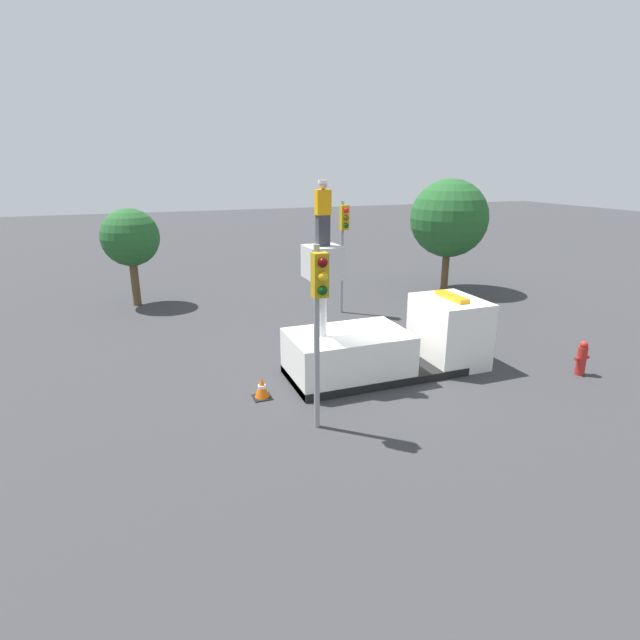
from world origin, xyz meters
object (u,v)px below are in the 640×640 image
object	(u,v)px
worker	(323,213)
traffic_cone_rear	(262,388)
tree_right_bg	(130,238)
traffic_light_pole	(319,303)
tree_left_bg	(449,218)
traffic_light_across	(343,235)
fire_hydrant	(582,358)
bucket_truck	(389,345)

from	to	relation	value
worker	traffic_cone_rear	size ratio (longest dim) A/B	2.83
traffic_cone_rear	tree_right_bg	world-z (taller)	tree_right_bg
traffic_light_pole	tree_left_bg	bearing A→B (deg)	44.92
traffic_light_across	tree_right_bg	distance (m)	9.53
traffic_cone_rear	traffic_light_across	bearing A→B (deg)	51.88
worker	traffic_light_across	xyz separation A→B (m)	(3.40, 6.43, -1.56)
traffic_light_pole	fire_hydrant	world-z (taller)	traffic_light_pole
traffic_light_pole	tree_right_bg	size ratio (longest dim) A/B	1.03
traffic_light_pole	traffic_cone_rear	xyz separation A→B (m)	(-0.87, 2.19, -2.92)
bucket_truck	tree_left_bg	size ratio (longest dim) A/B	1.12
tree_left_bg	tree_right_bg	xyz separation A→B (m)	(-14.93, 2.57, -0.57)
tree_left_bg	fire_hydrant	bearing A→B (deg)	-102.28
traffic_light_across	tree_left_bg	size ratio (longest dim) A/B	0.86
tree_right_bg	traffic_light_across	bearing A→B (deg)	-28.74
traffic_light_across	fire_hydrant	distance (m)	10.13
worker	tree_left_bg	xyz separation A→B (m)	(9.98, 8.45, -1.30)
fire_hydrant	tree_right_bg	size ratio (longest dim) A/B	0.25
traffic_light_across	tree_right_bg	size ratio (longest dim) A/B	1.09
bucket_truck	fire_hydrant	distance (m)	5.93
bucket_truck	tree_left_bg	bearing A→B (deg)	47.31
bucket_truck	fire_hydrant	xyz separation A→B (m)	(5.45, -2.31, -0.35)
worker	traffic_light_pole	distance (m)	3.31
fire_hydrant	tree_left_bg	xyz separation A→B (m)	(2.34, 10.76, 3.12)
fire_hydrant	tree_right_bg	world-z (taller)	tree_right_bg
traffic_light_across	tree_left_bg	bearing A→B (deg)	17.02
traffic_light_across	traffic_cone_rear	size ratio (longest dim) A/B	7.74
traffic_light_across	tree_right_bg	world-z (taller)	traffic_light_across
tree_right_bg	worker	bearing A→B (deg)	-65.82
traffic_light_across	traffic_cone_rear	bearing A→B (deg)	-128.12
tree_right_bg	fire_hydrant	bearing A→B (deg)	-46.64
traffic_light_pole	tree_left_bg	xyz separation A→B (m)	(11.08, 11.05, 0.44)
bucket_truck	traffic_light_across	bearing A→B (deg)	79.33
traffic_cone_rear	tree_right_bg	xyz separation A→B (m)	(-2.98, 11.42, 2.80)
traffic_light_pole	traffic_light_across	size ratio (longest dim) A/B	0.95
worker	traffic_light_pole	world-z (taller)	worker
traffic_light_pole	traffic_cone_rear	size ratio (longest dim) A/B	7.32
bucket_truck	worker	size ratio (longest dim) A/B	3.58
traffic_cone_rear	bucket_truck	bearing A→B (deg)	5.63
tree_left_bg	bucket_truck	bearing A→B (deg)	-132.69
traffic_light_across	traffic_cone_rear	xyz separation A→B (m)	(-5.37, -6.84, -3.10)
worker	traffic_cone_rear	xyz separation A→B (m)	(-1.96, -0.41, -4.66)
traffic_light_pole	worker	bearing A→B (deg)	67.19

